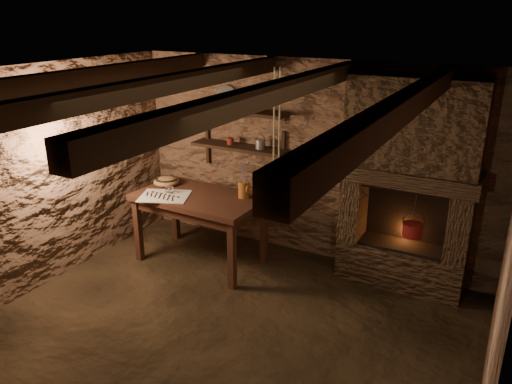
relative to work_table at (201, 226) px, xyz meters
The scene contains 25 objects.
floor 1.60m from the work_table, 49.23° to the right, with size 4.50×4.50×0.00m, color black.
back_wall 1.50m from the work_table, 40.01° to the left, with size 4.50×0.04×2.40m, color #4B3223.
front_wall 3.40m from the work_table, 72.44° to the right, with size 4.50×0.04×2.40m, color #4B3223.
left_wall 1.86m from the work_table, 137.12° to the right, with size 0.04×4.00×2.40m, color #4B3223.
right_wall 3.53m from the work_table, 19.65° to the right, with size 0.04×4.00×2.40m, color #4B3223.
ceiling 2.47m from the work_table, 49.23° to the right, with size 4.50×4.00×0.04m, color black.
beam_far_left 2.24m from the work_table, 113.30° to the right, with size 0.14×3.95×0.16m, color black.
beam_mid_left 2.24m from the work_table, 66.67° to the right, with size 0.14×3.95×0.16m, color black.
beam_mid_right 2.65m from the work_table, 37.72° to the right, with size 0.14×3.95×0.16m, color black.
beam_far_right 3.32m from the work_table, 24.89° to the right, with size 0.14×3.95×0.16m, color black.
shelf_lower 1.09m from the work_table, 77.52° to the left, with size 1.25×0.30×0.04m, color black.
shelf_upper 1.46m from the work_table, 77.52° to the left, with size 1.25×0.30×0.04m, color black.
hearth 2.45m from the work_table, 15.13° to the left, with size 1.43×0.51×2.30m.
work_table is the anchor object (origin of this frame).
linen_cloth 0.57m from the work_table, 146.31° to the right, with size 0.56×0.45×0.01m, color beige.
pewter_cutlery_row 0.58m from the work_table, 144.24° to the right, with size 0.47×0.18×0.01m, color gray, non-canonical shape.
drinking_glasses 0.55m from the work_table, 159.97° to the right, with size 0.18×0.05×0.07m, color silver, non-canonical shape.
stoneware_jug 0.79m from the work_table, 20.25° to the left, with size 0.14×0.13×0.44m.
wooden_bowl 0.74m from the work_table, 167.43° to the left, with size 0.32×0.32×0.11m, color olive.
iron_stockpot 1.57m from the work_table, 69.77° to the left, with size 0.22×0.22×0.16m, color #282724.
tin_pan 1.64m from the work_table, 96.15° to the left, with size 0.26×0.26×0.04m, color #9F9F9A.
small_kettle 1.23m from the work_table, 56.32° to the left, with size 0.16×0.12×0.17m, color #9F9F9A, non-canonical shape.
rusty_tin 1.13m from the work_table, 87.62° to the left, with size 0.08×0.08×0.08m, color #5B1B12.
red_pot 2.43m from the work_table, 13.37° to the left, with size 0.24×0.23×0.54m.
hanging_ropes 1.70m from the work_table, ahead, with size 0.08×0.08×1.20m, color tan, non-canonical shape.
Camera 1 is at (2.19, -3.35, 2.89)m, focal length 35.00 mm.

